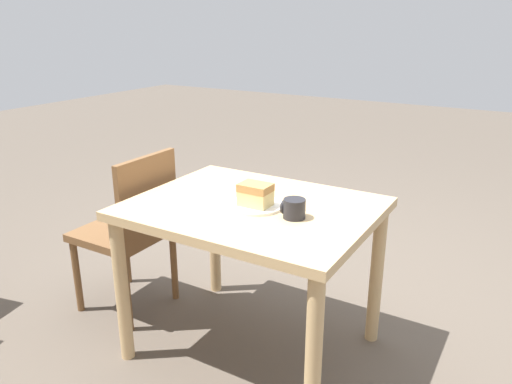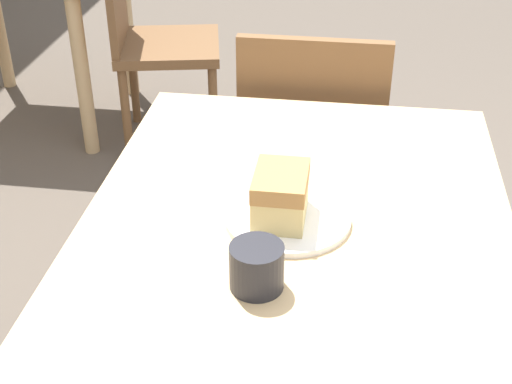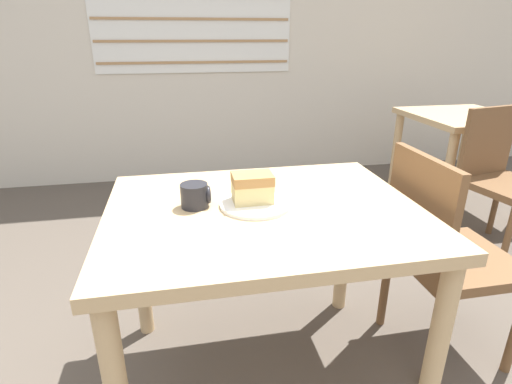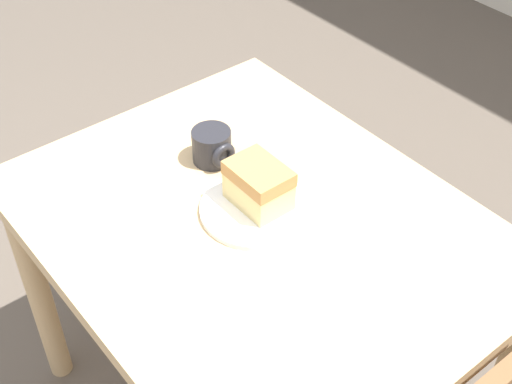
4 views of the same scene
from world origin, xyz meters
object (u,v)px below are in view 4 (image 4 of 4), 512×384
Objects in this scene: dining_table_near at (257,255)px; coffee_mug at (213,147)px; cake_slice at (259,185)px; plate at (256,209)px.

dining_table_near is 10.50× the size of coffee_mug.
dining_table_near is at bearing -12.27° from coffee_mug.
cake_slice reaches higher than coffee_mug.
plate is at bearing 146.23° from dining_table_near.
coffee_mug is (-0.18, 0.02, -0.02)m from cake_slice.
plate is 0.06m from cake_slice.
cake_slice is at bearing -5.18° from coffee_mug.
cake_slice is 1.35× the size of coffee_mug.
dining_table_near is at bearing -33.77° from plate.
plate is 0.20m from coffee_mug.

